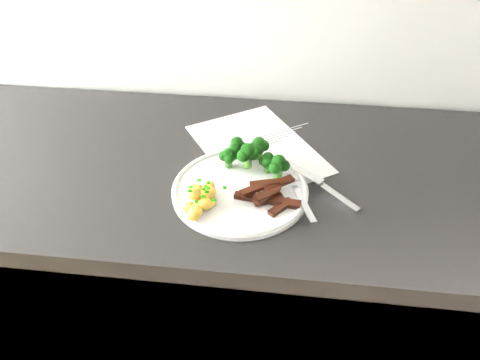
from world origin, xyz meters
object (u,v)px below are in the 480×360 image
at_px(potatoes, 201,198).
at_px(fork, 300,194).
at_px(knife, 326,189).
at_px(recipe_paper, 257,148).
at_px(beef_strips, 269,195).
at_px(counter, 246,297).
at_px(broccoli, 254,154).
at_px(plate, 240,189).

height_order(potatoes, fork, potatoes).
distance_m(fork, knife, 0.06).
height_order(recipe_paper, fork, fork).
bearing_deg(beef_strips, counter, 115.46).
height_order(counter, broccoli, broccoli).
bearing_deg(fork, knife, 31.83).
bearing_deg(plate, beef_strips, -24.98).
distance_m(broccoli, knife, 0.16).
relative_size(plate, beef_strips, 2.09).
relative_size(counter, fork, 13.30).
distance_m(plate, potatoes, 0.09).
bearing_deg(counter, broccoli, -44.39).
bearing_deg(potatoes, recipe_paper, 67.07).
bearing_deg(recipe_paper, knife, -42.17).
bearing_deg(beef_strips, recipe_paper, 101.89).
xyz_separation_m(broccoli, fork, (0.10, -0.08, -0.03)).
height_order(potatoes, knife, potatoes).
bearing_deg(broccoli, plate, -106.60).
distance_m(plate, knife, 0.17).
height_order(plate, fork, fork).
relative_size(counter, knife, 13.87).
xyz_separation_m(plate, knife, (0.17, 0.02, 0.00)).
height_order(plate, beef_strips, beef_strips).
distance_m(potatoes, knife, 0.24).
distance_m(counter, plate, 0.45).
bearing_deg(counter, plate, -96.11).
distance_m(potatoes, beef_strips, 0.13).
height_order(counter, potatoes, potatoes).
height_order(recipe_paper, potatoes, potatoes).
xyz_separation_m(plate, broccoli, (0.02, 0.07, 0.04)).
height_order(beef_strips, fork, beef_strips).
bearing_deg(potatoes, plate, 38.65).
bearing_deg(knife, recipe_paper, 137.83).
relative_size(recipe_paper, beef_strips, 2.95).
bearing_deg(beef_strips, fork, 12.41).
xyz_separation_m(broccoli, beef_strips, (0.04, -0.09, -0.02)).
bearing_deg(broccoli, fork, -39.77).
height_order(potatoes, beef_strips, potatoes).
height_order(broccoli, fork, broccoli).
distance_m(counter, fork, 0.47).
height_order(recipe_paper, broccoli, broccoli).
relative_size(broccoli, knife, 0.87).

